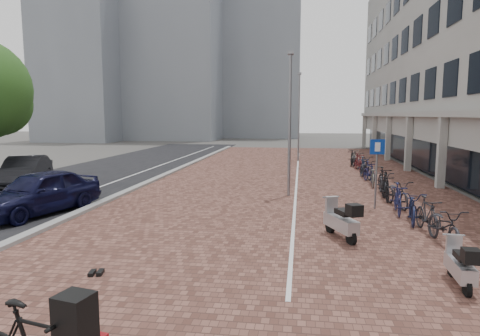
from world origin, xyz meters
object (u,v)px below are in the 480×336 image
(scooter_front, at_px, (341,219))
(scooter_back, at_px, (460,264))
(car_dark, at_px, (25,171))
(parking_sign, at_px, (377,162))
(car_navy, at_px, (39,192))

(scooter_front, height_order, scooter_back, scooter_front)
(car_dark, relative_size, scooter_back, 3.15)
(scooter_front, distance_m, scooter_back, 3.55)
(scooter_back, relative_size, parking_sign, 0.55)
(parking_sign, bearing_deg, car_navy, 179.09)
(car_dark, bearing_deg, scooter_back, -50.17)
(scooter_front, relative_size, parking_sign, 0.64)
(car_dark, bearing_deg, parking_sign, -29.67)
(scooter_back, bearing_deg, car_navy, 162.98)
(car_navy, distance_m, car_dark, 6.64)
(car_navy, bearing_deg, scooter_back, -4.20)
(car_navy, relative_size, parking_sign, 1.75)
(car_navy, distance_m, scooter_back, 12.84)
(parking_sign, bearing_deg, scooter_back, -98.33)
(scooter_front, xyz_separation_m, parking_sign, (1.56, 3.89, 1.15))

